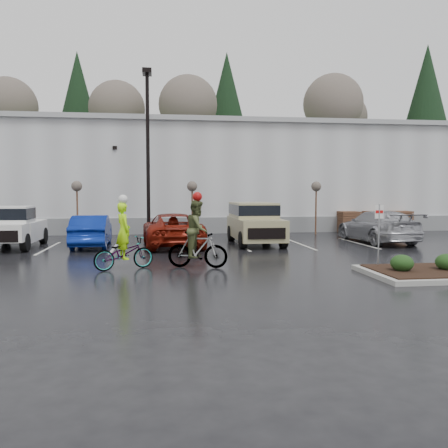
{
  "coord_description": "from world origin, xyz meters",
  "views": [
    {
      "loc": [
        -3.45,
        -14.62,
        2.65
      ],
      "look_at": [
        -0.82,
        4.33,
        1.3
      ],
      "focal_mm": 38.0,
      "sensor_mm": 36.0,
      "label": 1
    }
  ],
  "objects": [
    {
      "name": "car_blue",
      "position": [
        -6.59,
        8.28,
        0.75
      ],
      "size": [
        1.74,
        4.61,
        1.5
      ],
      "primitive_type": "imported",
      "rotation": [
        0.0,
        0.0,
        3.17
      ],
      "color": "navy",
      "rests_on": "ground"
    },
    {
      "name": "fire_lane_sign",
      "position": [
        3.8,
        0.2,
        1.41
      ],
      "size": [
        0.3,
        0.05,
        2.2
      ],
      "color": "gray",
      "rests_on": "ground"
    },
    {
      "name": "sapling_east",
      "position": [
        6.0,
        13.0,
        2.73
      ],
      "size": [
        0.6,
        0.6,
        3.2
      ],
      "color": "#4A2B1D",
      "rests_on": "ground"
    },
    {
      "name": "car_red",
      "position": [
        -2.81,
        7.98,
        0.79
      ],
      "size": [
        2.96,
        5.82,
        1.58
      ],
      "primitive_type": "imported",
      "rotation": [
        0.0,
        0.0,
        3.2
      ],
      "color": "maroon",
      "rests_on": "ground"
    },
    {
      "name": "shrub_a",
      "position": [
        4.0,
        -1.0,
        0.41
      ],
      "size": [
        0.7,
        0.7,
        0.52
      ],
      "primitive_type": "ellipsoid",
      "color": "#123313",
      "rests_on": "curb_island"
    },
    {
      "name": "sapling_west",
      "position": [
        -8.0,
        13.0,
        2.73
      ],
      "size": [
        0.6,
        0.6,
        3.2
      ],
      "color": "#4A2B1D",
      "rests_on": "ground"
    },
    {
      "name": "car_far_silver",
      "position": [
        7.67,
        8.27,
        0.82
      ],
      "size": [
        2.58,
        5.74,
        1.63
      ],
      "primitive_type": "imported",
      "rotation": [
        0.0,
        0.0,
        3.19
      ],
      "color": "#ACADB4",
      "rests_on": "ground"
    },
    {
      "name": "cyclist_olive",
      "position": [
        -2.13,
        1.5,
        0.93
      ],
      "size": [
        2.09,
        1.15,
        2.61
      ],
      "rotation": [
        0.0,
        0.0,
        1.28
      ],
      "color": "#3F3F44",
      "rests_on": "ground"
    },
    {
      "name": "sapling_mid",
      "position": [
        -1.5,
        13.0,
        2.73
      ],
      "size": [
        0.6,
        0.6,
        3.2
      ],
      "color": "#4A2B1D",
      "rests_on": "ground"
    },
    {
      "name": "shrub_b",
      "position": [
        5.5,
        -1.0,
        0.41
      ],
      "size": [
        0.7,
        0.7,
        0.52
      ],
      "primitive_type": "ellipsoid",
      "color": "#123313",
      "rests_on": "curb_island"
    },
    {
      "name": "wooded_ridge",
      "position": [
        0.0,
        45.0,
        3.0
      ],
      "size": [
        80.0,
        25.0,
        6.0
      ],
      "primitive_type": "cube",
      "color": "#21441C",
      "rests_on": "ground"
    },
    {
      "name": "lamppost",
      "position": [
        -4.0,
        12.0,
        5.69
      ],
      "size": [
        0.5,
        1.0,
        9.22
      ],
      "color": "black",
      "rests_on": "ground"
    },
    {
      "name": "pallet_stack_c",
      "position": [
        12.0,
        14.0,
        0.68
      ],
      "size": [
        1.2,
        1.2,
        1.35
      ],
      "primitive_type": "cube",
      "color": "#4A2B1D",
      "rests_on": "ground"
    },
    {
      "name": "pallet_stack_a",
      "position": [
        8.5,
        14.0,
        0.68
      ],
      "size": [
        1.2,
        1.2,
        1.35
      ],
      "primitive_type": "cube",
      "color": "#4A2B1D",
      "rests_on": "ground"
    },
    {
      "name": "suv_tan",
      "position": [
        1.3,
        8.35,
        1.03
      ],
      "size": [
        2.2,
        5.1,
        2.06
      ],
      "primitive_type": null,
      "color": "tan",
      "rests_on": "ground"
    },
    {
      "name": "cyclist_hivis",
      "position": [
        -4.62,
        1.5,
        0.77
      ],
      "size": [
        2.19,
        1.52,
        2.52
      ],
      "rotation": [
        0.0,
        0.0,
        2.0
      ],
      "color": "#3F3F44",
      "rests_on": "ground"
    },
    {
      "name": "warehouse",
      "position": [
        0.0,
        21.99,
        3.65
      ],
      "size": [
        60.5,
        15.5,
        7.2
      ],
      "color": "silver",
      "rests_on": "ground"
    },
    {
      "name": "pickup_white",
      "position": [
        -10.09,
        8.54,
        0.98
      ],
      "size": [
        2.1,
        5.2,
        1.96
      ],
      "primitive_type": null,
      "color": "silver",
      "rests_on": "ground"
    },
    {
      "name": "pallet_stack_b",
      "position": [
        10.2,
        14.0,
        0.68
      ],
      "size": [
        1.2,
        1.2,
        1.35
      ],
      "primitive_type": "cube",
      "color": "#4A2B1D",
      "rests_on": "ground"
    },
    {
      "name": "ground",
      "position": [
        0.0,
        0.0,
        0.0
      ],
      "size": [
        120.0,
        120.0,
        0.0
      ],
      "primitive_type": "plane",
      "color": "black",
      "rests_on": "ground"
    }
  ]
}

